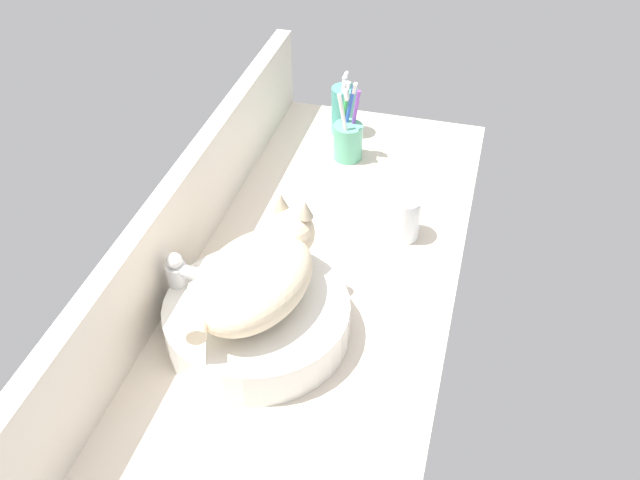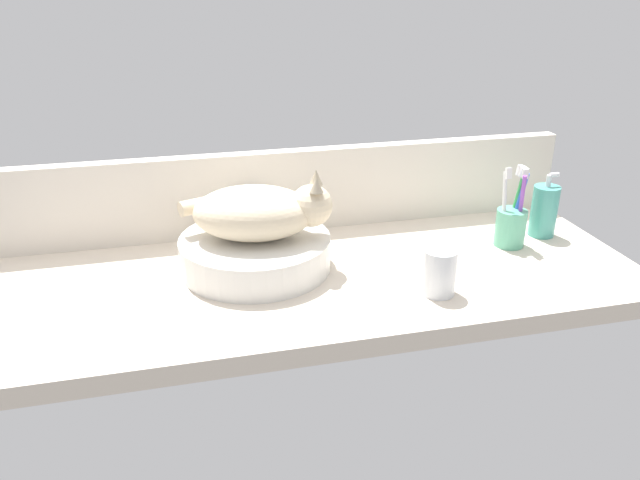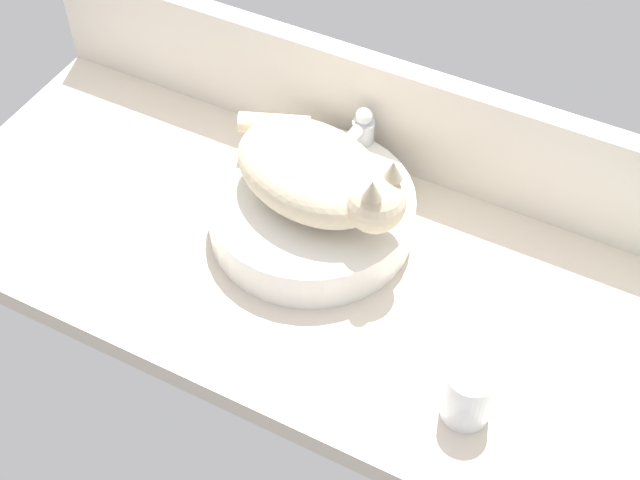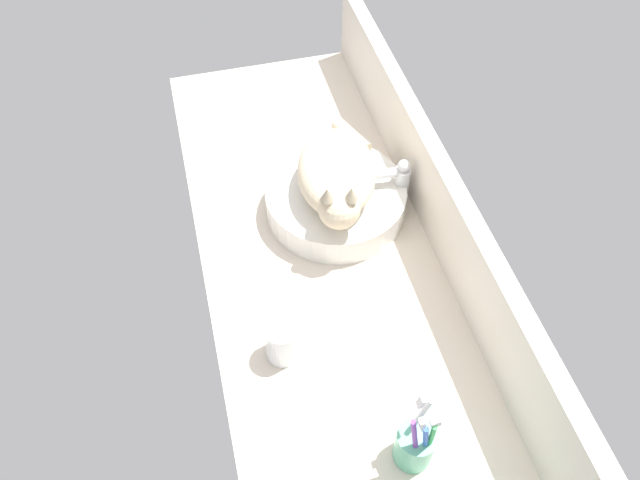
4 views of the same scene
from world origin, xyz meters
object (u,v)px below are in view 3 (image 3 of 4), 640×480
object	(u,v)px
sink_basin	(311,213)
water_glass	(468,396)
faucet	(359,143)
cat	(318,174)

from	to	relation	value
sink_basin	water_glass	xyz separation A→B (cm)	(33.20, -19.57, 0.61)
sink_basin	water_glass	world-z (taller)	water_glass
faucet	cat	bearing A→B (deg)	-90.32
faucet	sink_basin	bearing A→B (deg)	-95.91
cat	water_glass	bearing A→B (deg)	-31.27
sink_basin	faucet	distance (cm)	14.37
cat	faucet	world-z (taller)	cat
cat	water_glass	xyz separation A→B (cm)	(31.85, -19.35, -8.69)
sink_basin	cat	size ratio (longest dim) A/B	1.02
faucet	water_glass	bearing A→B (deg)	-46.40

